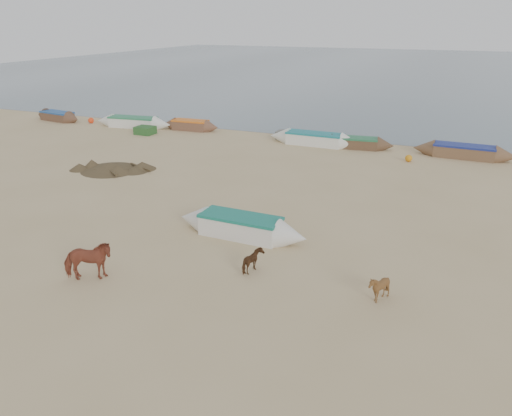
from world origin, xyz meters
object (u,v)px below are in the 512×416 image
Objects in this scene: cow_adult at (88,261)px; near_canoe at (241,226)px; calf_right at (253,261)px; calf_front at (379,288)px.

cow_adult is 6.33m from near_canoe.
near_canoe is at bearing -60.43° from cow_adult.
calf_right is 3.18m from near_canoe.
cow_adult is 0.29× the size of near_canoe.
cow_adult reaches higher than near_canoe.
cow_adult is 1.82× the size of calf_front.
calf_right is 0.14× the size of near_canoe.
cow_adult is 2.04× the size of calf_right.
calf_right is at bearing -90.55° from cow_adult.
calf_front is at bearing -23.29° from near_canoe.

